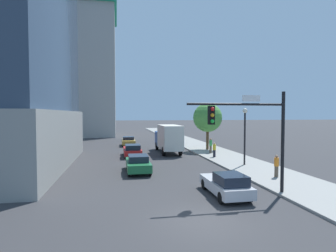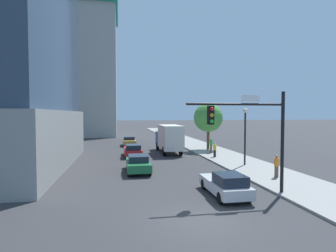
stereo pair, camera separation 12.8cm
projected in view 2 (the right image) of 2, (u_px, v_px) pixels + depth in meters
ground_plane at (201, 221)px, 12.36m from camera, size 400.00×400.00×0.00m
sidewalk at (217, 153)px, 33.46m from camera, size 5.06×120.00×0.15m
construction_building at (81, 62)px, 61.73m from camera, size 16.36×16.84×40.05m
traffic_light_pole at (251, 125)px, 15.95m from camera, size 5.99×0.48×6.00m
street_lamp at (245, 127)px, 25.25m from camera, size 0.44×0.44×5.20m
street_tree at (208, 118)px, 36.15m from camera, size 3.80×3.80×6.12m
car_silver at (226, 185)px, 16.09m from camera, size 1.80×4.33×1.44m
car_gold at (129, 141)px, 41.90m from camera, size 1.94×4.23×1.38m
car_green at (138, 163)px, 22.84m from camera, size 1.86×4.51×1.44m
car_red at (133, 150)px, 31.23m from camera, size 1.90×4.76×1.44m
box_truck at (169, 138)px, 34.07m from camera, size 2.27×7.87×3.47m
pedestrian_yellow_shirt at (215, 150)px, 29.92m from camera, size 0.34×0.34×1.57m
pedestrian_green_shirt at (211, 145)px, 32.88m from camera, size 0.34×0.34×1.79m
pedestrian_orange_shirt at (277, 166)px, 20.36m from camera, size 0.34×0.34×1.65m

